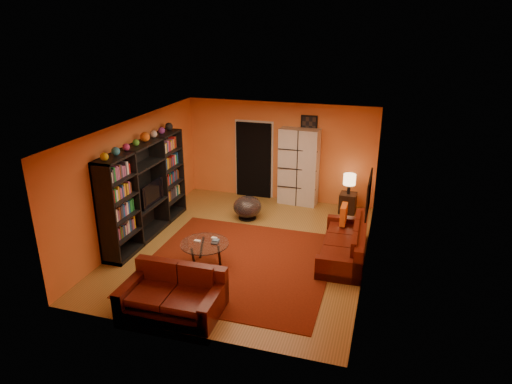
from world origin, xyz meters
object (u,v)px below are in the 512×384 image
(loveseat, at_px, (174,293))
(coffee_table, at_px, (205,246))
(entertainment_unit, at_px, (145,190))
(table_lamp, at_px, (349,180))
(sofa, at_px, (347,245))
(tv, at_px, (149,193))
(bowl_chair, at_px, (247,207))
(side_table, at_px, (348,203))
(storage_cabinet, at_px, (299,167))

(loveseat, distance_m, coffee_table, 1.48)
(entertainment_unit, relative_size, table_lamp, 5.92)
(sofa, distance_m, table_lamp, 2.43)
(tv, height_order, bowl_chair, tv)
(coffee_table, bearing_deg, bowl_chair, 87.57)
(coffee_table, xyz_separation_m, bowl_chair, (0.10, 2.40, -0.13))
(tv, height_order, coffee_table, tv)
(bowl_chair, bearing_deg, entertainment_unit, -142.19)
(sofa, bearing_deg, bowl_chair, 151.81)
(sofa, height_order, coffee_table, sofa)
(sofa, distance_m, side_table, 2.37)
(loveseat, xyz_separation_m, storage_cabinet, (1.00, 5.21, 0.72))
(entertainment_unit, bearing_deg, tv, 50.71)
(entertainment_unit, xyz_separation_m, tv, (0.05, 0.06, -0.07))
(entertainment_unit, relative_size, storage_cabinet, 1.50)
(entertainment_unit, relative_size, sofa, 1.41)
(bowl_chair, bearing_deg, sofa, -26.37)
(storage_cabinet, bearing_deg, sofa, -54.80)
(loveseat, xyz_separation_m, coffee_table, (-0.07, 1.47, 0.15))
(sofa, bearing_deg, storage_cabinet, 119.36)
(coffee_table, relative_size, table_lamp, 1.87)
(entertainment_unit, relative_size, coffee_table, 3.17)
(loveseat, xyz_separation_m, side_table, (2.32, 4.96, -0.03))
(tv, distance_m, table_lamp, 4.81)
(loveseat, height_order, storage_cabinet, storage_cabinet)
(sofa, distance_m, storage_cabinet, 3.12)
(loveseat, relative_size, storage_cabinet, 0.83)
(entertainment_unit, xyz_separation_m, sofa, (4.41, 0.20, -0.76))
(storage_cabinet, bearing_deg, tv, -131.46)
(bowl_chair, distance_m, table_lamp, 2.60)
(bowl_chair, bearing_deg, coffee_table, -92.43)
(table_lamp, bearing_deg, side_table, 0.00)
(loveseat, xyz_separation_m, bowl_chair, (0.03, 3.87, 0.02))
(coffee_table, relative_size, storage_cabinet, 0.47)
(entertainment_unit, bearing_deg, storage_cabinet, 44.64)
(tv, xyz_separation_m, side_table, (4.11, 2.49, -0.73))
(storage_cabinet, height_order, bowl_chair, storage_cabinet)
(entertainment_unit, distance_m, loveseat, 3.13)
(coffee_table, bearing_deg, sofa, 23.33)
(tv, distance_m, storage_cabinet, 3.91)
(side_table, bearing_deg, entertainment_unit, -148.51)
(tv, bearing_deg, sofa, -88.22)
(sofa, distance_m, bowl_chair, 2.83)
(sofa, relative_size, storage_cabinet, 1.07)
(sofa, distance_m, coffee_table, 2.88)
(side_table, xyz_separation_m, table_lamp, (0.00, 0.00, 0.61))
(storage_cabinet, relative_size, table_lamp, 3.94)
(loveseat, bearing_deg, table_lamp, -26.11)
(coffee_table, xyz_separation_m, table_lamp, (2.39, 3.49, 0.43))
(coffee_table, bearing_deg, tv, 149.81)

